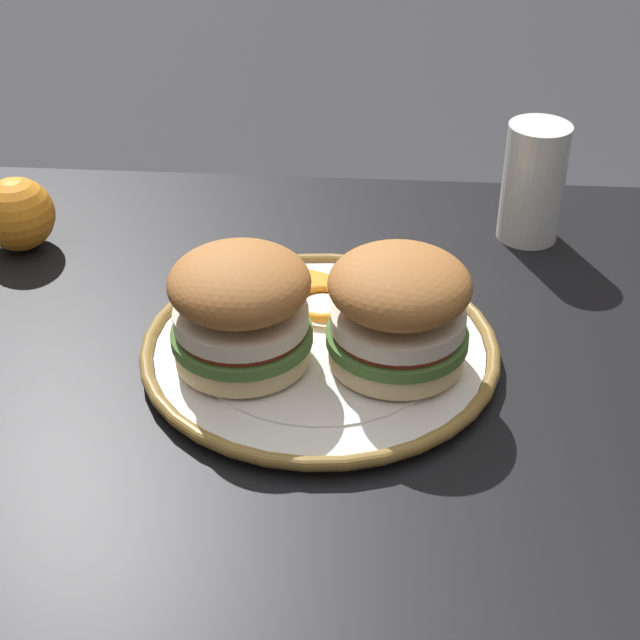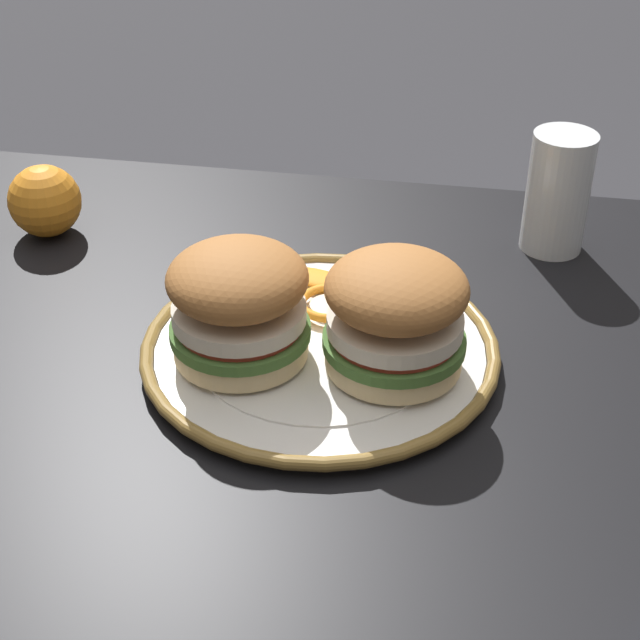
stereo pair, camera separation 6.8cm
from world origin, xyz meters
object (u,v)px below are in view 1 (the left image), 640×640
Objects in this scene: dining_table at (256,478)px; whole_orange at (17,214)px; sandwich_half_left at (399,309)px; sandwich_half_right at (240,307)px; dinner_plate at (320,349)px; drinking_glass at (532,190)px.

whole_orange reaches higher than dining_table.
sandwich_half_left is (-0.12, -0.03, 0.17)m from dining_table.
sandwich_half_left is 0.85× the size of sandwich_half_right.
sandwich_half_left is at bearing -164.91° from dining_table.
sandwich_half_left is at bearing 153.55° from whole_orange.
dinner_plate is 2.49× the size of drinking_glass.
dining_table is 0.38m from whole_orange.
whole_orange is (0.53, 0.06, -0.02)m from drinking_glass.
drinking_glass is (-0.27, -0.26, -0.01)m from sandwich_half_right.
dinner_plate is 0.37m from whole_orange.
dinner_plate is at bearing -135.02° from dining_table.
dinner_plate is 2.17× the size of sandwich_half_right.
sandwich_half_right is at bearing 3.05° from sandwich_half_left.
sandwich_half_left is at bearing 162.38° from dinner_plate.
drinking_glass reaches higher than whole_orange.
sandwich_half_right is 0.33m from whole_orange.
dining_table is 4.12× the size of dinner_plate.
dining_table is 8.94× the size of sandwich_half_right.
sandwich_half_left and sandwich_half_right have the same top height.
whole_orange reaches higher than dinner_plate.
drinking_glass is 0.53m from whole_orange.
sandwich_half_right is (0.13, 0.01, 0.00)m from sandwich_half_left.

